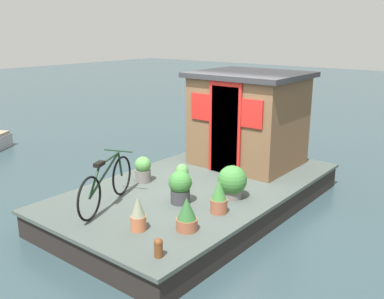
# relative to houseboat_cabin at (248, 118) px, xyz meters

# --- Properties ---
(ground_plane) EXTENTS (60.00, 60.00, 0.00)m
(ground_plane) POSITION_rel_houseboat_cabin_xyz_m (-1.65, 0.00, -1.43)
(ground_plane) COLOR #2D4247
(houseboat_deck) EXTENTS (5.52, 3.11, 0.47)m
(houseboat_deck) POSITION_rel_houseboat_cabin_xyz_m (-1.65, 0.00, -1.19)
(houseboat_deck) COLOR #424C47
(houseboat_deck) RESTS_ON ground_plane
(houseboat_cabin) EXTENTS (1.88, 2.15, 1.90)m
(houseboat_cabin) POSITION_rel_houseboat_cabin_xyz_m (0.00, 0.00, 0.00)
(houseboat_cabin) COLOR brown
(houseboat_cabin) RESTS_ON houseboat_deck
(bicycle) EXTENTS (1.64, 0.74, 0.81)m
(bicycle) POSITION_rel_houseboat_cabin_xyz_m (-3.35, 0.52, -0.58)
(bicycle) COLOR black
(bicycle) RESTS_ON houseboat_deck
(potted_plant_mint) EXTENTS (0.38, 0.38, 0.54)m
(potted_plant_mint) POSITION_rel_houseboat_cabin_xyz_m (-2.53, -0.30, -0.68)
(potted_plant_mint) COLOR #38383D
(potted_plant_mint) RESTS_ON houseboat_deck
(potted_plant_succulent) EXTENTS (0.30, 0.30, 0.48)m
(potted_plant_succulent) POSITION_rel_houseboat_cabin_xyz_m (-2.18, 0.89, -0.72)
(potted_plant_succulent) COLOR slate
(potted_plant_succulent) RESTS_ON houseboat_deck
(potted_plant_fern) EXTENTS (0.25, 0.25, 0.42)m
(potted_plant_fern) POSITION_rel_houseboat_cabin_xyz_m (-1.92, 0.17, -0.76)
(potted_plant_fern) COLOR #C6754C
(potted_plant_fern) RESTS_ON houseboat_deck
(potted_plant_basil) EXTENTS (0.49, 0.49, 0.56)m
(potted_plant_basil) POSITION_rel_houseboat_cabin_xyz_m (-1.83, -0.84, -0.67)
(potted_plant_basil) COLOR slate
(potted_plant_basil) RESTS_ON houseboat_deck
(potted_plant_thyme) EXTENTS (0.22, 0.22, 0.50)m
(potted_plant_thyme) POSITION_rel_houseboat_cabin_xyz_m (-3.64, -0.47, -0.72)
(potted_plant_thyme) COLOR #B2603D
(potted_plant_thyme) RESTS_ON houseboat_deck
(potted_plant_rosemary) EXTENTS (0.30, 0.30, 0.49)m
(potted_plant_rosemary) POSITION_rel_houseboat_cabin_xyz_m (-3.22, -1.01, -0.73)
(potted_plant_rosemary) COLOR #935138
(potted_plant_rosemary) RESTS_ON houseboat_deck
(potted_plant_sage) EXTENTS (0.26, 0.26, 0.54)m
(potted_plant_sage) POSITION_rel_houseboat_cabin_xyz_m (-2.45, -1.01, -0.70)
(potted_plant_sage) COLOR #935138
(potted_plant_sage) RESTS_ON houseboat_deck
(mooring_bollard) EXTENTS (0.11, 0.11, 0.25)m
(mooring_bollard) POSITION_rel_houseboat_cabin_xyz_m (-4.02, -1.20, -0.82)
(mooring_bollard) COLOR brown
(mooring_bollard) RESTS_ON houseboat_deck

